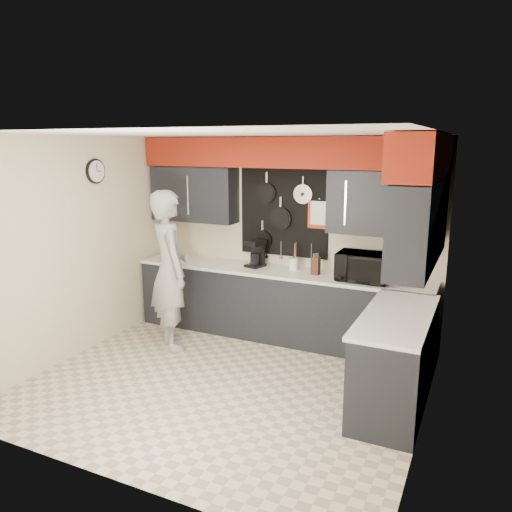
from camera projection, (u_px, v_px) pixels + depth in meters
The scene contains 10 objects.
ground at pixel (226, 383), 5.34m from camera, with size 4.00×4.00×0.00m, color beige.
back_wall_assembly at pixel (285, 184), 6.31m from camera, with size 4.00×0.36×2.60m.
right_wall_assembly at pixel (422, 209), 4.38m from camera, with size 0.36×3.50×2.60m.
left_wall_assembly at pixel (76, 245), 5.89m from camera, with size 0.05×3.50×2.60m.
base_cabinets at pixel (305, 317), 6.04m from camera, with size 3.95×2.20×0.92m.
microwave at pixel (363, 267), 5.88m from camera, with size 0.61×0.41×0.34m, color black.
knife_block at pixel (316, 266), 6.17m from camera, with size 0.10×0.10×0.21m, color #321610.
utensil_crock at pixel (294, 264), 6.39m from camera, with size 0.12×0.12×0.16m, color white.
coffee_maker at pixel (256, 253), 6.57m from camera, with size 0.25×0.28×0.36m.
person at pixel (170, 270), 6.13m from camera, with size 0.72×0.47×1.97m, color #9C9C9A.
Camera 1 is at (2.38, -4.31, 2.50)m, focal length 35.00 mm.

